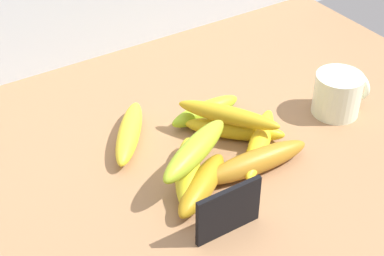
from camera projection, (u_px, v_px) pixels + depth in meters
counter_top at (212, 146)px, 109.07cm from camera, size 110.00×76.00×3.00cm
chalkboard_sign at (228, 212)px, 87.93cm from camera, size 11.00×1.80×8.40cm
coffee_mug at (338, 94)px, 112.66cm from camera, size 10.42×8.92×8.13cm
banana_0 at (205, 111)px, 112.13cm from camera, size 15.23×4.51×3.58cm
banana_1 at (235, 129)px, 107.49cm from camera, size 15.48×15.11×3.66cm
banana_2 at (129, 133)px, 106.54cm from camera, size 13.85×16.86×3.86cm
banana_3 at (256, 162)px, 99.89cm from camera, size 20.36×5.30×4.17cm
banana_4 at (259, 143)px, 104.46cm from camera, size 17.23×15.89×3.52cm
banana_5 at (188, 171)px, 97.94cm from camera, size 12.99×16.79×4.12cm
banana_6 at (202, 185)px, 95.34cm from camera, size 15.49×12.23×4.14cm
banana_7 at (228, 115)px, 105.10cm from camera, size 13.46×17.34×3.26cm
banana_8 at (195, 150)px, 95.88cm from camera, size 17.80×11.72×4.05cm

